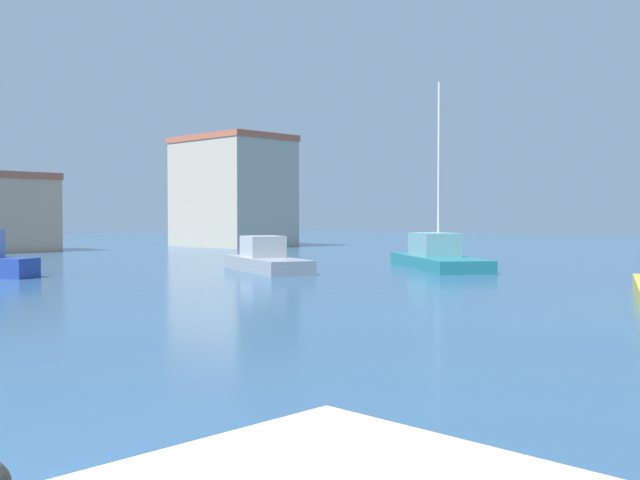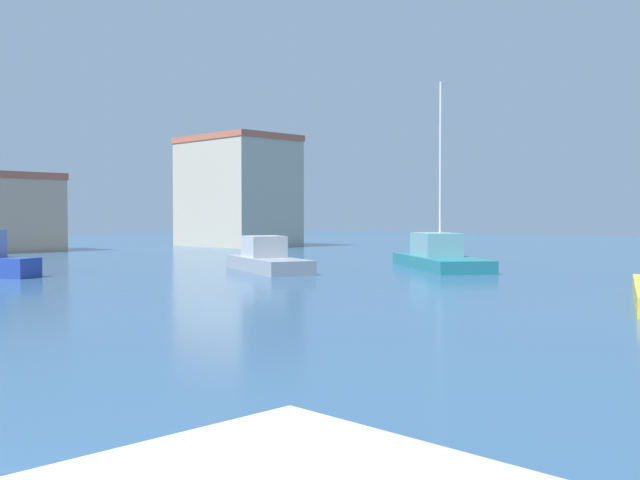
# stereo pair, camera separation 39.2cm
# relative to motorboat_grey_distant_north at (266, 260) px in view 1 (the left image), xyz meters

# --- Properties ---
(water) EXTENTS (160.00, 160.00, 0.00)m
(water) POSITION_rel_motorboat_grey_distant_north_xyz_m (-5.90, -0.62, -0.54)
(water) COLOR #2D5175
(water) RESTS_ON ground
(motorboat_grey_distant_north) EXTENTS (4.31, 6.89, 1.64)m
(motorboat_grey_distant_north) POSITION_rel_motorboat_grey_distant_north_xyz_m (0.00, 0.00, 0.00)
(motorboat_grey_distant_north) COLOR gray
(motorboat_grey_distant_north) RESTS_ON water
(sailboat_teal_inner_mooring) EXTENTS (7.23, 8.45, 9.17)m
(sailboat_teal_inner_mooring) POSITION_rel_motorboat_grey_distant_north_xyz_m (7.40, -4.47, 0.07)
(sailboat_teal_inner_mooring) COLOR #1E707A
(sailboat_teal_inner_mooring) RESTS_ON water
(yacht_club) EXTENTS (6.87, 9.69, 9.39)m
(yacht_club) POSITION_rel_motorboat_grey_distant_north_xyz_m (17.12, 23.68, 4.17)
(yacht_club) COLOR #B2A893
(yacht_club) RESTS_ON ground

